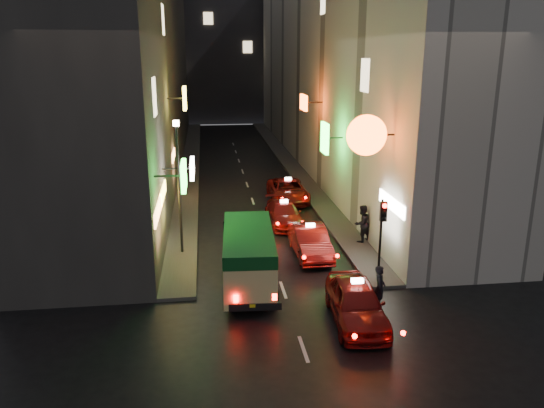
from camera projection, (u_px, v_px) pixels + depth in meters
name	position (u px, v px, depth m)	size (l,w,h in m)	color
building_left	(138.00, 56.00, 42.37)	(7.50, 52.00, 18.00)	#3B3835
building_right	(334.00, 56.00, 44.31)	(8.06, 52.00, 18.00)	beige
building_far	(223.00, 40.00, 73.32)	(30.00, 10.00, 22.00)	#313136
sidewalk_left	(190.00, 165.00, 45.28)	(1.50, 52.00, 0.15)	#42403E
sidewalk_right	(289.00, 162.00, 46.31)	(1.50, 52.00, 0.15)	#42403E
minibus	(248.00, 252.00, 21.37)	(2.28, 5.70, 2.41)	#D6D585
taxi_near	(356.00, 299.00, 18.72)	(2.59, 5.63, 1.92)	maroon
taxi_second	(310.00, 239.00, 24.98)	(2.16, 5.18, 1.81)	maroon
taxi_third	(284.00, 212.00, 29.52)	(2.02, 4.66, 1.64)	maroon
taxi_far	(288.00, 189.00, 34.20)	(2.11, 5.11, 1.79)	maroon
pedestrian_crossing	(380.00, 285.00, 19.60)	(0.65, 0.42, 1.98)	black
pedestrian_sidewalk	(362.00, 221.00, 26.32)	(0.80, 0.50, 2.13)	black
traffic_light	(382.00, 223.00, 21.22)	(0.26, 0.43, 3.50)	black
lamp_post	(179.00, 179.00, 24.25)	(0.28, 0.28, 6.22)	black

